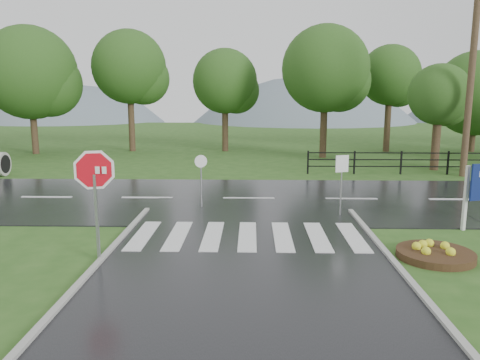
{
  "coord_description": "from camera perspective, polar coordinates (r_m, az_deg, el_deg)",
  "views": [
    {
      "loc": [
        0.12,
        -7.86,
        4.05
      ],
      "look_at": [
        -0.24,
        6.0,
        1.5
      ],
      "focal_mm": 35.0,
      "sensor_mm": 36.0,
      "label": 1
    }
  ],
  "objects": [
    {
      "name": "entrance_tree_left",
      "position": [
        27.22,
        23.14,
        9.48
      ],
      "size": [
        3.23,
        3.23,
        5.65
      ],
      "color": "#3D2B1C",
      "rests_on": "ground"
    },
    {
      "name": "crosswalk",
      "position": [
        13.46,
        0.92,
        -6.82
      ],
      "size": [
        6.5,
        2.8,
        0.02
      ],
      "color": "silver",
      "rests_on": "ground"
    },
    {
      "name": "ground",
      "position": [
        8.84,
        0.58,
        -16.84
      ],
      "size": [
        120.0,
        120.0,
        0.0
      ],
      "primitive_type": "plane",
      "color": "#2C541C",
      "rests_on": "ground"
    },
    {
      "name": "reg_sign_round",
      "position": [
        16.68,
        -4.77,
        0.74
      ],
      "size": [
        0.43,
        0.16,
        1.94
      ],
      "color": "#939399",
      "rests_on": "ground"
    },
    {
      "name": "flower_bed",
      "position": [
        12.81,
        22.72,
        -8.19
      ],
      "size": [
        1.89,
        1.89,
        0.38
      ],
      "color": "#332111",
      "rests_on": "ground"
    },
    {
      "name": "fence_west",
      "position": [
        25.27,
        19.05,
        2.29
      ],
      "size": [
        9.58,
        0.08,
        1.2
      ],
      "color": "black",
      "rests_on": "ground"
    },
    {
      "name": "main_road",
      "position": [
        18.31,
        1.07,
        -2.36
      ],
      "size": [
        90.0,
        8.0,
        0.04
      ],
      "primitive_type": "cube",
      "color": "black",
      "rests_on": "ground"
    },
    {
      "name": "utility_pole_east",
      "position": [
        25.65,
        26.36,
        11.34
      ],
      "size": [
        1.69,
        0.59,
        9.71
      ],
      "color": "#473523",
      "rests_on": "ground"
    },
    {
      "name": "reg_sign_small",
      "position": [
        15.81,
        12.29,
        0.82
      ],
      "size": [
        0.45,
        0.16,
        2.08
      ],
      "color": "#939399",
      "rests_on": "ground"
    },
    {
      "name": "stop_sign",
      "position": [
        11.67,
        -17.28,
        -0.07
      ],
      "size": [
        1.26,
        0.37,
        2.93
      ],
      "color": "#939399",
      "rests_on": "ground"
    },
    {
      "name": "treeline",
      "position": [
        32.13,
        3.04,
        3.17
      ],
      "size": [
        83.2,
        5.2,
        10.0
      ],
      "color": "#224B17",
      "rests_on": "ground"
    },
    {
      "name": "hills",
      "position": [
        75.52,
        3.99,
        -4.63
      ],
      "size": [
        102.0,
        48.0,
        48.0
      ],
      "color": "slate",
      "rests_on": "ground"
    }
  ]
}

